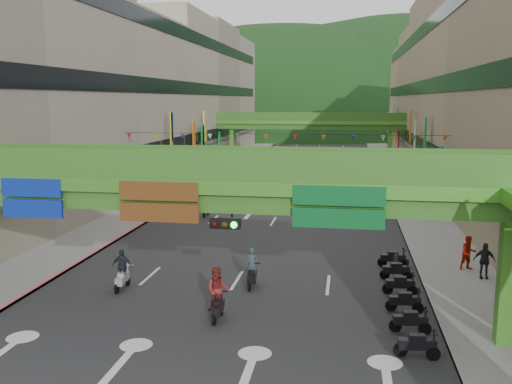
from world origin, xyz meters
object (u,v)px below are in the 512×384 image
object	(u,v)px
car_yellow	(325,155)
scooter_rider_near	(252,270)
overpass_near	(227,201)
pedestrian_red	(468,256)
car_silver	(283,168)
scooter_rider_mid	(218,293)

from	to	relation	value
car_yellow	scooter_rider_near	bearing A→B (deg)	-82.48
overpass_near	pedestrian_red	distance (m)	15.19
pedestrian_red	car_silver	bearing A→B (deg)	93.43
overpass_near	car_silver	xyz separation A→B (m)	(-3.20, 47.39, -4.47)
scooter_rider_near	scooter_rider_mid	xyz separation A→B (m)	(-0.70, -4.26, 0.28)
scooter_rider_mid	car_silver	bearing A→B (deg)	93.10
overpass_near	car_yellow	bearing A→B (deg)	89.08
scooter_rider_near	pedestrian_red	world-z (taller)	scooter_rider_near
scooter_rider_near	pedestrian_red	distance (m)	11.49
scooter_rider_mid	car_yellow	distance (m)	64.01
overpass_near	scooter_rider_mid	bearing A→B (deg)	116.21
overpass_near	car_yellow	xyz separation A→B (m)	(1.05, 65.44, -4.59)
car_silver	car_yellow	bearing A→B (deg)	75.90
pedestrian_red	scooter_rider_mid	bearing A→B (deg)	-160.31
car_silver	car_yellow	size ratio (longest dim) A/B	1.23
overpass_near	car_yellow	distance (m)	65.61
overpass_near	car_silver	bearing A→B (deg)	93.87
scooter_rider_near	car_yellow	xyz separation A→B (m)	(1.07, 59.73, -0.28)
overpass_near	car_silver	distance (m)	47.71
pedestrian_red	scooter_rider_near	bearing A→B (deg)	-175.47
overpass_near	scooter_rider_near	xyz separation A→B (m)	(-0.02, 5.72, -4.32)
scooter_rider_mid	pedestrian_red	bearing A→B (deg)	36.58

